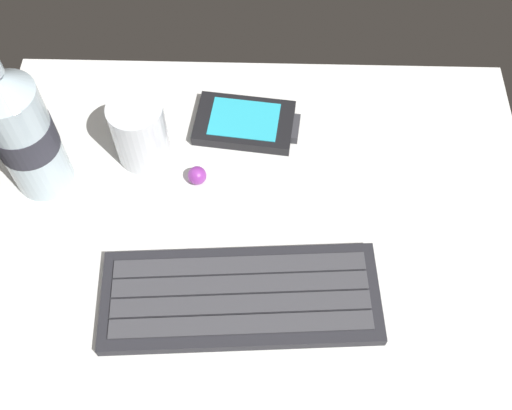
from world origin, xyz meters
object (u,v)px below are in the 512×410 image
(keyboard, at_px, (241,297))
(juice_cup, at_px, (140,134))
(trackball_mouse, at_px, (197,175))
(water_bottle, at_px, (22,131))
(handheld_device, at_px, (246,123))

(keyboard, bearing_deg, juice_cup, 123.30)
(juice_cup, relative_size, trackball_mouse, 3.86)
(keyboard, xyz_separation_m, water_bottle, (-0.24, 0.15, 0.08))
(juice_cup, bearing_deg, keyboard, -56.70)
(trackball_mouse, bearing_deg, keyboard, -69.29)
(juice_cup, xyz_separation_m, water_bottle, (-0.11, -0.04, 0.05))
(water_bottle, bearing_deg, juice_cup, 18.82)
(water_bottle, relative_size, trackball_mouse, 9.45)
(water_bottle, distance_m, trackball_mouse, 0.20)
(handheld_device, xyz_separation_m, trackball_mouse, (-0.05, -0.08, 0.00))
(trackball_mouse, bearing_deg, water_bottle, -179.76)
(juice_cup, bearing_deg, handheld_device, 20.26)
(handheld_device, distance_m, juice_cup, 0.13)
(handheld_device, relative_size, trackball_mouse, 6.08)
(keyboard, xyz_separation_m, juice_cup, (-0.12, 0.19, 0.03))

